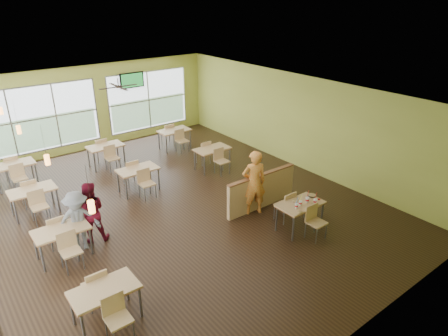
# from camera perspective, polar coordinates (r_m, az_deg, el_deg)

# --- Properties ---
(room) EXTENTS (12.00, 12.04, 3.20)m
(room) POSITION_cam_1_polar(r_m,az_deg,el_deg) (10.92, -7.73, 1.83)
(room) COLOR black
(room) RESTS_ON ground
(window_bays) EXTENTS (9.24, 10.24, 2.38)m
(window_bays) POSITION_cam_1_polar(r_m,az_deg,el_deg) (12.84, -25.10, 2.54)
(window_bays) COLOR white
(window_bays) RESTS_ON room
(main_table) EXTENTS (1.22, 1.52, 0.87)m
(main_table) POSITION_cam_1_polar(r_m,az_deg,el_deg) (10.39, 10.85, -5.55)
(main_table) COLOR tan
(main_table) RESTS_ON floor
(half_wall_divider) EXTENTS (2.40, 0.14, 1.04)m
(half_wall_divider) POSITION_cam_1_polar(r_m,az_deg,el_deg) (11.32, 5.39, -3.23)
(half_wall_divider) COLOR tan
(half_wall_divider) RESTS_ON floor
(dining_tables) EXTENTS (6.92, 8.72, 0.87)m
(dining_tables) POSITION_cam_1_polar(r_m,az_deg,el_deg) (12.33, -15.74, -1.14)
(dining_tables) COLOR tan
(dining_tables) RESTS_ON floor
(pendant_lights) EXTENTS (0.11, 7.31, 0.86)m
(pendant_lights) POSITION_cam_1_polar(r_m,az_deg,el_deg) (10.20, -25.69, 3.10)
(pendant_lights) COLOR #2D2119
(pendant_lights) RESTS_ON ceiling
(ceiling_fan) EXTENTS (1.25, 1.25, 0.29)m
(ceiling_fan) POSITION_cam_1_polar(r_m,az_deg,el_deg) (13.12, -14.85, 11.18)
(ceiling_fan) COLOR #2D2119
(ceiling_fan) RESTS_ON ceiling
(tv_backwall) EXTENTS (1.00, 0.07, 0.60)m
(tv_backwall) POSITION_cam_1_polar(r_m,az_deg,el_deg) (16.53, -13.03, 12.12)
(tv_backwall) COLOR black
(tv_backwall) RESTS_ON wall_back
(man_plaid) EXTENTS (0.79, 0.67, 1.85)m
(man_plaid) POSITION_cam_1_polar(r_m,az_deg,el_deg) (10.83, 4.30, -2.11)
(man_plaid) COLOR orange
(man_plaid) RESTS_ON floor
(patron_maroon) EXTENTS (0.91, 0.81, 1.57)m
(patron_maroon) POSITION_cam_1_polar(r_m,az_deg,el_deg) (10.22, -18.60, -6.02)
(patron_maroon) COLOR #5C0B1A
(patron_maroon) RESTS_ON floor
(patron_grey) EXTENTS (1.10, 0.82, 1.52)m
(patron_grey) POSITION_cam_1_polar(r_m,az_deg,el_deg) (10.00, -20.13, -7.12)
(patron_grey) COLOR slate
(patron_grey) RESTS_ON floor
(cup_blue) EXTENTS (0.09, 0.09, 0.33)m
(cup_blue) POSITION_cam_1_polar(r_m,az_deg,el_deg) (10.07, 10.32, -5.31)
(cup_blue) COLOR white
(cup_blue) RESTS_ON main_table
(cup_yellow) EXTENTS (0.08, 0.08, 0.31)m
(cup_yellow) POSITION_cam_1_polar(r_m,az_deg,el_deg) (10.22, 10.86, -4.91)
(cup_yellow) COLOR white
(cup_yellow) RESTS_ON main_table
(cup_red_near) EXTENTS (0.10, 0.10, 0.37)m
(cup_red_near) POSITION_cam_1_polar(r_m,az_deg,el_deg) (10.38, 11.80, -4.44)
(cup_red_near) COLOR white
(cup_red_near) RESTS_ON main_table
(cup_red_far) EXTENTS (0.10, 0.10, 0.35)m
(cup_red_far) POSITION_cam_1_polar(r_m,az_deg,el_deg) (10.37, 12.90, -4.63)
(cup_red_far) COLOR white
(cup_red_far) RESTS_ON main_table
(food_basket) EXTENTS (0.22, 0.22, 0.05)m
(food_basket) POSITION_cam_1_polar(r_m,az_deg,el_deg) (10.71, 12.43, -3.86)
(food_basket) COLOR black
(food_basket) RESTS_ON main_table
(ketchup_cup) EXTENTS (0.06, 0.06, 0.03)m
(ketchup_cup) POSITION_cam_1_polar(r_m,az_deg,el_deg) (10.60, 13.41, -4.37)
(ketchup_cup) COLOR #A60E0E
(ketchup_cup) RESTS_ON main_table
(wrapper_left) EXTENTS (0.17, 0.16, 0.04)m
(wrapper_left) POSITION_cam_1_polar(r_m,az_deg,el_deg) (9.92, 10.81, -6.16)
(wrapper_left) COLOR tan
(wrapper_left) RESTS_ON main_table
(wrapper_mid) EXTENTS (0.23, 0.22, 0.05)m
(wrapper_mid) POSITION_cam_1_polar(r_m,az_deg,el_deg) (10.38, 10.24, -4.63)
(wrapper_mid) COLOR tan
(wrapper_mid) RESTS_ON main_table
(wrapper_right) EXTENTS (0.17, 0.16, 0.04)m
(wrapper_right) POSITION_cam_1_polar(r_m,az_deg,el_deg) (10.32, 12.65, -5.07)
(wrapper_right) COLOR tan
(wrapper_right) RESTS_ON main_table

